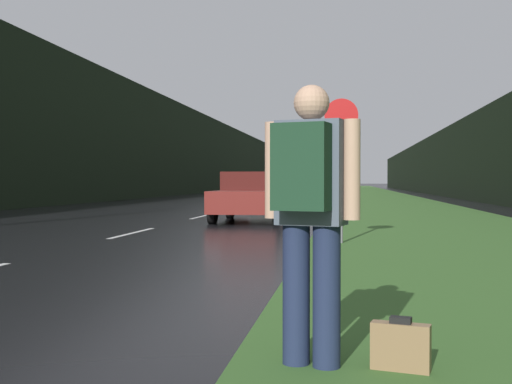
# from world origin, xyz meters

# --- Properties ---
(grass_verge) EXTENTS (6.00, 240.00, 0.02)m
(grass_verge) POSITION_xyz_m (7.15, 40.00, 0.01)
(grass_verge) COLOR #386028
(grass_verge) RESTS_ON ground_plane
(lane_stripe_c) EXTENTS (0.12, 3.00, 0.01)m
(lane_stripe_c) POSITION_xyz_m (0.00, 13.51, 0.00)
(lane_stripe_c) COLOR silver
(lane_stripe_c) RESTS_ON ground_plane
(lane_stripe_d) EXTENTS (0.12, 3.00, 0.01)m
(lane_stripe_d) POSITION_xyz_m (0.00, 20.51, 0.00)
(lane_stripe_d) COLOR silver
(lane_stripe_d) RESTS_ON ground_plane
(lane_stripe_e) EXTENTS (0.12, 3.00, 0.01)m
(lane_stripe_e) POSITION_xyz_m (0.00, 27.51, 0.00)
(lane_stripe_e) COLOR silver
(lane_stripe_e) RESTS_ON ground_plane
(treeline_far_side) EXTENTS (2.00, 140.00, 7.81)m
(treeline_far_side) POSITION_xyz_m (-10.15, 50.00, 3.91)
(treeline_far_side) COLOR black
(treeline_far_side) RESTS_ON ground_plane
(treeline_near_side) EXTENTS (2.00, 140.00, 5.22)m
(treeline_near_side) POSITION_xyz_m (13.15, 50.00, 2.61)
(treeline_near_side) COLOR black
(treeline_near_side) RESTS_ON ground_plane
(stop_sign) EXTENTS (0.64, 0.07, 2.77)m
(stop_sign) POSITION_xyz_m (4.78, 11.61, 1.67)
(stop_sign) COLOR slate
(stop_sign) RESTS_ON ground_plane
(hitchhiker_with_backpack) EXTENTS (0.61, 0.50, 1.81)m
(hitchhiker_with_backpack) POSITION_xyz_m (4.67, 3.38, 1.04)
(hitchhiker_with_backpack) COLOR #1E2847
(hitchhiker_with_backpack) RESTS_ON ground_plane
(suitcase) EXTENTS (0.38, 0.19, 0.35)m
(suitcase) POSITION_xyz_m (5.23, 3.38, 0.16)
(suitcase) COLOR olive
(suitcase) RESTS_ON ground_plane
(car_passing_near) EXTENTS (2.01, 4.35, 1.47)m
(car_passing_near) POSITION_xyz_m (2.07, 18.23, 0.74)
(car_passing_near) COLOR maroon
(car_passing_near) RESTS_ON ground_plane
(car_passing_far) EXTENTS (2.00, 4.47, 1.38)m
(car_passing_far) POSITION_xyz_m (2.07, 26.15, 0.72)
(car_passing_far) COLOR #4C514C
(car_passing_far) RESTS_ON ground_plane
(car_oncoming) EXTENTS (1.95, 4.62, 1.48)m
(car_oncoming) POSITION_xyz_m (-2.07, 46.14, 0.76)
(car_oncoming) COLOR maroon
(car_oncoming) RESTS_ON ground_plane
(delivery_truck) EXTENTS (2.44, 8.48, 3.25)m
(delivery_truck) POSITION_xyz_m (-2.07, 89.41, 1.73)
(delivery_truck) COLOR #6E684F
(delivery_truck) RESTS_ON ground_plane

